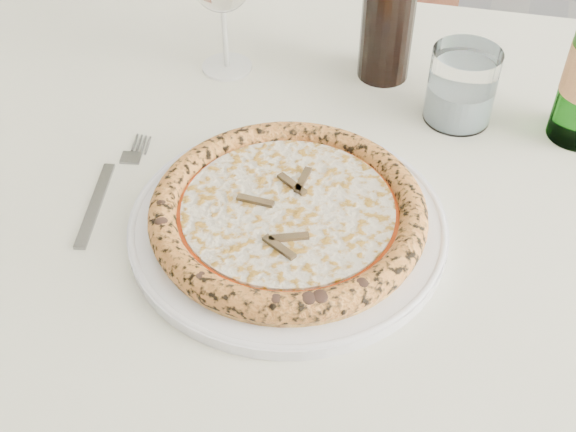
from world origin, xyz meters
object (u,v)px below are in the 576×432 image
at_px(chair_far, 381,12).
at_px(tumbler, 461,90).
at_px(plate, 288,224).
at_px(pizza, 288,212).
at_px(dining_table, 313,224).

bearing_deg(chair_far, tumbler, -71.23).
bearing_deg(tumbler, chair_far, 108.77).
bearing_deg(plate, pizza, 147.99).
height_order(plate, tumbler, tumbler).
distance_m(chair_far, plate, 0.95).
bearing_deg(plate, tumbler, 61.58).
distance_m(dining_table, pizza, 0.15).
xyz_separation_m(pizza, tumbler, (0.14, 0.26, 0.01)).
bearing_deg(plate, chair_far, 95.27).
relative_size(plate, pizza, 1.16).
distance_m(plate, tumbler, 0.29).
height_order(dining_table, chair_far, chair_far).
distance_m(dining_table, chair_far, 0.83).
height_order(dining_table, plate, plate).
distance_m(plate, pizza, 0.02).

